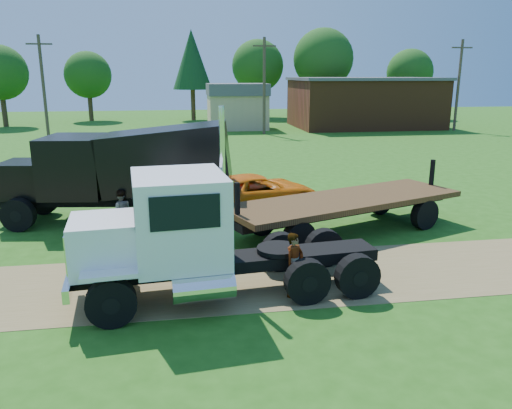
{
  "coord_description": "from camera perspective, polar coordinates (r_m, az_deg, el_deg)",
  "views": [
    {
      "loc": [
        -2.45,
        -13.06,
        5.66
      ],
      "look_at": [
        -0.01,
        2.24,
        1.6
      ],
      "focal_mm": 35.0,
      "sensor_mm": 36.0,
      "label": 1
    }
  ],
  "objects": [
    {
      "name": "ground",
      "position": [
        14.44,
        1.47,
        -8.4
      ],
      "size": [
        140.0,
        140.0,
        0.0
      ],
      "primitive_type": "plane",
      "color": "#225612",
      "rests_on": "ground"
    },
    {
      "name": "dirt_track",
      "position": [
        14.44,
        1.47,
        -8.37
      ],
      "size": [
        120.0,
        4.2,
        0.01
      ],
      "primitive_type": "cube",
      "color": "brown",
      "rests_on": "ground"
    },
    {
      "name": "white_semi_tractor",
      "position": [
        12.79,
        -8.2,
        -3.67
      ],
      "size": [
        8.22,
        3.39,
        4.88
      ],
      "rotation": [
        0.0,
        0.0,
        0.1
      ],
      "color": "black",
      "rests_on": "ground"
    },
    {
      "name": "black_dump_truck",
      "position": [
        19.94,
        -14.7,
        4.05
      ],
      "size": [
        9.16,
        3.86,
        3.89
      ],
      "rotation": [
        0.0,
        0.0,
        -0.14
      ],
      "color": "black",
      "rests_on": "ground"
    },
    {
      "name": "orange_pickup",
      "position": [
        21.33,
        0.11,
        1.42
      ],
      "size": [
        6.0,
        4.0,
        1.53
      ],
      "primitive_type": "imported",
      "rotation": [
        0.0,
        0.0,
        1.86
      ],
      "color": "orange",
      "rests_on": "ground"
    },
    {
      "name": "flatbed_trailer",
      "position": [
        18.5,
        10.15,
        -0.14
      ],
      "size": [
        9.48,
        5.75,
        2.33
      ],
      "rotation": [
        0.0,
        0.0,
        0.36
      ],
      "color": "#3A2112",
      "rests_on": "ground"
    },
    {
      "name": "spectator_a",
      "position": [
        13.06,
        4.42,
        -6.92
      ],
      "size": [
        0.75,
        0.72,
        1.73
      ],
      "primitive_type": "imported",
      "rotation": [
        0.0,
        0.0,
        0.69
      ],
      "color": "#999999",
      "rests_on": "ground"
    },
    {
      "name": "spectator_b",
      "position": [
        18.83,
        -15.17,
        -0.77
      ],
      "size": [
        0.85,
        0.69,
        1.62
      ],
      "primitive_type": "imported",
      "rotation": [
        0.0,
        0.0,
        3.25
      ],
      "color": "#999999",
      "rests_on": "ground"
    },
    {
      "name": "brick_building",
      "position": [
        56.94,
        12.25,
        11.35
      ],
      "size": [
        15.4,
        10.4,
        5.3
      ],
      "color": "brown",
      "rests_on": "ground"
    },
    {
      "name": "tan_shed",
      "position": [
        53.54,
        -2.16,
        11.22
      ],
      "size": [
        6.2,
        5.4,
        4.7
      ],
      "color": "tan",
      "rests_on": "ground"
    },
    {
      "name": "utility_poles",
      "position": [
        48.8,
        0.95,
        13.58
      ],
      "size": [
        42.2,
        0.28,
        9.0
      ],
      "color": "#443327",
      "rests_on": "ground"
    },
    {
      "name": "tree_row",
      "position": [
        64.81,
        -1.56,
        15.55
      ],
      "size": [
        55.07,
        14.05,
        11.37
      ],
      "color": "#332714",
      "rests_on": "ground"
    }
  ]
}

